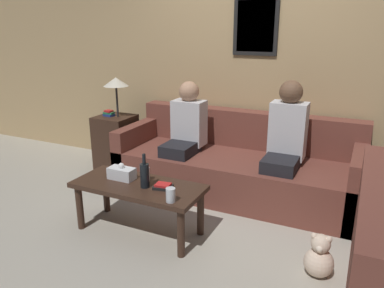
% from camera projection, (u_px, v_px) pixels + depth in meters
% --- Properties ---
extents(ground_plane, '(16.00, 16.00, 0.00)m').
position_uv_depth(ground_plane, '(217.00, 213.00, 3.56)').
color(ground_plane, '#ADA899').
extents(wall_back, '(9.00, 0.08, 2.60)m').
position_uv_depth(wall_back, '(255.00, 64.00, 4.07)').
color(wall_back, tan).
rests_on(wall_back, ground_plane).
extents(couch_main, '(2.48, 0.93, 0.82)m').
position_uv_depth(couch_main, '(237.00, 166.00, 3.95)').
color(couch_main, brown).
rests_on(couch_main, ground_plane).
extents(coffee_table, '(1.10, 0.48, 0.44)m').
position_uv_depth(coffee_table, '(138.00, 191.00, 3.14)').
color(coffee_table, '#382319').
rests_on(coffee_table, ground_plane).
extents(side_table_with_lamp, '(0.42, 0.42, 1.14)m').
position_uv_depth(side_table_with_lamp, '(116.00, 139.00, 4.52)').
color(side_table_with_lamp, '#382319').
rests_on(side_table_with_lamp, ground_plane).
extents(wine_bottle, '(0.07, 0.07, 0.29)m').
position_uv_depth(wine_bottle, '(145.00, 175.00, 3.02)').
color(wine_bottle, black).
rests_on(wine_bottle, coffee_table).
extents(drinking_glass, '(0.07, 0.07, 0.11)m').
position_uv_depth(drinking_glass, '(171.00, 195.00, 2.79)').
color(drinking_glass, silver).
rests_on(drinking_glass, coffee_table).
extents(book_stack, '(0.17, 0.14, 0.04)m').
position_uv_depth(book_stack, '(163.00, 186.00, 3.03)').
color(book_stack, black).
rests_on(book_stack, coffee_table).
extents(soda_can, '(0.07, 0.07, 0.12)m').
position_uv_depth(soda_can, '(146.00, 174.00, 3.16)').
color(soda_can, '#BCBCC1').
rests_on(soda_can, coffee_table).
extents(tissue_box, '(0.23, 0.12, 0.15)m').
position_uv_depth(tissue_box, '(122.00, 173.00, 3.21)').
color(tissue_box, silver).
rests_on(tissue_box, coffee_table).
extents(person_left, '(0.34, 0.58, 1.15)m').
position_uv_depth(person_left, '(185.00, 133.00, 3.94)').
color(person_left, black).
rests_on(person_left, ground_plane).
extents(person_right, '(0.34, 0.59, 1.22)m').
position_uv_depth(person_right, '(285.00, 141.00, 3.53)').
color(person_right, black).
rests_on(person_right, ground_plane).
extents(teddy_bear, '(0.21, 0.21, 0.33)m').
position_uv_depth(teddy_bear, '(319.00, 258.00, 2.63)').
color(teddy_bear, beige).
rests_on(teddy_bear, ground_plane).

